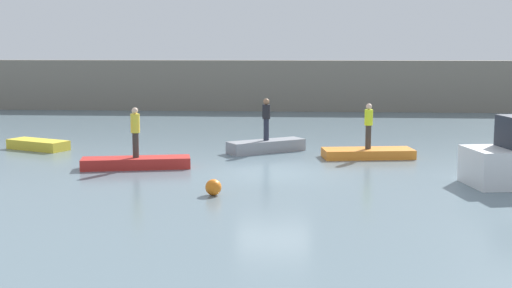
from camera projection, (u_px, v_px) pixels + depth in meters
name	position (u px, v px, depth m)	size (l,w,h in m)	color
ground_plane	(273.00, 173.00, 23.06)	(120.00, 120.00, 0.00)	slate
embankment_wall	(289.00, 86.00, 45.03)	(80.00, 1.20, 3.35)	gray
rowboat_yellow	(38.00, 145.00, 28.23)	(2.68, 1.00, 0.40)	gold
rowboat_red	(136.00, 163.00, 23.88)	(3.78, 0.98, 0.38)	red
rowboat_grey	(266.00, 146.00, 27.55)	(3.24, 0.92, 0.48)	gray
rowboat_orange	(368.00, 153.00, 26.13)	(3.45, 1.27, 0.35)	orange
person_hiviz_shirt	(369.00, 124.00, 25.96)	(0.32, 0.32, 1.75)	#38332D
person_dark_shirt	(266.00, 117.00, 27.38)	(0.32, 0.32, 1.70)	#232838
person_yellow_shirt	(135.00, 130.00, 23.71)	(0.32, 0.32, 1.77)	#38332D
mooring_buoy	(213.00, 187.00, 19.53)	(0.47, 0.47, 0.47)	orange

